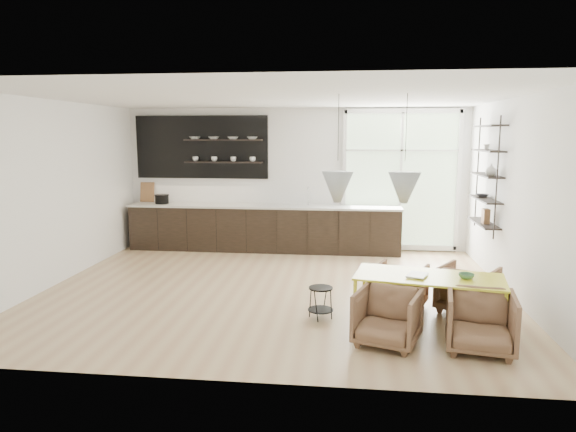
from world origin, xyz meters
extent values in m
cube|color=tan|center=(0.00, 0.00, -0.01)|extent=(7.00, 6.00, 0.01)
cube|color=white|center=(0.00, 3.00, 1.45)|extent=(7.00, 0.02, 2.90)
cube|color=white|center=(-3.50, 0.00, 1.45)|extent=(0.02, 6.00, 2.90)
cube|color=white|center=(3.50, 0.00, 1.45)|extent=(0.02, 6.00, 2.90)
cube|color=white|center=(0.00, 0.00, 2.90)|extent=(7.00, 6.00, 0.01)
cube|color=#B2D1A5|center=(2.15, 2.97, 1.45)|extent=(2.20, 0.02, 2.70)
cube|color=silver|center=(2.15, 2.94, 1.45)|extent=(2.30, 0.08, 2.80)
cone|color=#A7B0B4|center=(0.95, -0.50, 1.65)|extent=(0.44, 0.44, 0.42)
cone|color=#A7B0B4|center=(1.85, -0.50, 1.65)|extent=(0.44, 0.44, 0.42)
cylinder|color=black|center=(0.95, -0.50, 2.46)|extent=(0.01, 0.01, 0.89)
cylinder|color=black|center=(1.85, -0.50, 2.46)|extent=(0.01, 0.01, 0.89)
cube|color=black|center=(-0.60, 2.67, 0.45)|extent=(5.50, 0.65, 0.90)
cube|color=silver|center=(-0.60, 2.67, 0.92)|extent=(5.54, 0.69, 0.04)
cube|color=white|center=(-0.60, 2.98, 1.20)|extent=(5.50, 0.02, 0.55)
cube|color=black|center=(-1.95, 2.96, 2.10)|extent=(2.80, 0.06, 1.30)
cube|color=black|center=(-1.45, 2.82, 2.25)|extent=(1.60, 0.28, 0.03)
cube|color=black|center=(-1.45, 2.82, 1.80)|extent=(1.60, 0.28, 0.03)
cube|color=#976341|center=(-3.15, 2.90, 1.15)|extent=(0.30, 0.10, 0.42)
cylinder|color=silver|center=(0.30, 2.77, 1.12)|extent=(0.02, 0.02, 0.40)
imported|color=white|center=(-2.05, 2.82, 2.29)|extent=(0.22, 0.22, 0.05)
imported|color=white|center=(-1.65, 2.82, 2.29)|extent=(0.22, 0.22, 0.05)
imported|color=white|center=(-1.25, 2.82, 2.29)|extent=(0.22, 0.22, 0.05)
imported|color=white|center=(-0.85, 2.82, 2.29)|extent=(0.22, 0.22, 0.05)
imported|color=white|center=(-2.05, 2.82, 1.86)|extent=(0.12, 0.12, 0.10)
imported|color=white|center=(-1.65, 2.82, 1.86)|extent=(0.12, 0.12, 0.10)
imported|color=white|center=(-1.25, 2.82, 1.86)|extent=(0.12, 0.12, 0.10)
imported|color=white|center=(-0.85, 2.82, 1.86)|extent=(0.12, 0.12, 0.10)
cylinder|color=black|center=(-2.74, 2.64, 1.03)|extent=(0.28, 0.28, 0.17)
cube|color=black|center=(3.36, 0.60, 1.70)|extent=(0.02, 0.02, 1.90)
cube|color=black|center=(3.36, 1.80, 1.70)|extent=(0.02, 0.02, 1.90)
cube|color=black|center=(3.36, 1.20, 0.90)|extent=(0.26, 1.20, 0.02)
cube|color=black|center=(3.36, 1.20, 1.30)|extent=(0.26, 1.20, 0.02)
cube|color=black|center=(3.36, 1.20, 1.70)|extent=(0.26, 1.20, 0.02)
cube|color=black|center=(3.36, 1.20, 2.10)|extent=(0.26, 1.20, 0.03)
cube|color=black|center=(3.36, 1.20, 2.50)|extent=(0.26, 1.20, 0.03)
imported|color=white|center=(3.36, 0.95, 1.81)|extent=(0.18, 0.18, 0.19)
imported|color=#333338|center=(3.36, 1.40, 1.34)|extent=(0.22, 0.22, 0.05)
imported|color=white|center=(3.36, 1.30, 2.16)|extent=(0.10, 0.10, 0.09)
cube|color=#976341|center=(3.36, 1.10, 1.03)|extent=(0.10, 0.18, 0.24)
cube|color=yellow|center=(2.10, -1.30, 0.63)|extent=(1.89, 1.11, 0.03)
cube|color=yellow|center=(1.20, -1.50, 0.31)|extent=(0.05, 0.05, 0.62)
cube|color=yellow|center=(1.33, -0.79, 0.31)|extent=(0.05, 0.05, 0.62)
cube|color=yellow|center=(2.87, -1.81, 0.31)|extent=(0.05, 0.05, 0.62)
cube|color=yellow|center=(3.00, -1.11, 0.31)|extent=(0.05, 0.05, 0.62)
imported|color=brown|center=(1.83, -0.65, 0.31)|extent=(0.85, 0.86, 0.61)
imported|color=brown|center=(2.71, -0.70, 0.32)|extent=(0.95, 0.95, 0.63)
imported|color=brown|center=(1.56, -1.91, 0.32)|extent=(0.87, 0.88, 0.64)
imported|color=brown|center=(2.56, -1.98, 0.33)|extent=(0.82, 0.84, 0.67)
cylinder|color=black|center=(0.77, -1.17, 0.41)|extent=(0.31, 0.31, 0.02)
cylinder|color=black|center=(0.77, -1.17, 0.12)|extent=(0.33, 0.33, 0.01)
cylinder|color=black|center=(0.90, -1.22, 0.20)|extent=(0.01, 0.01, 0.41)
cylinder|color=black|center=(0.82, -1.04, 0.20)|extent=(0.01, 0.01, 0.41)
cylinder|color=black|center=(0.63, -1.12, 0.20)|extent=(0.01, 0.01, 0.41)
cylinder|color=black|center=(0.72, -1.31, 0.20)|extent=(0.01, 0.01, 0.41)
imported|color=white|center=(1.85, -1.30, 0.66)|extent=(0.31, 0.35, 0.03)
imported|color=#45784F|center=(2.53, -1.36, 0.68)|extent=(0.20, 0.20, 0.06)
camera|label=1|loc=(1.08, -7.55, 2.36)|focal=32.00mm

